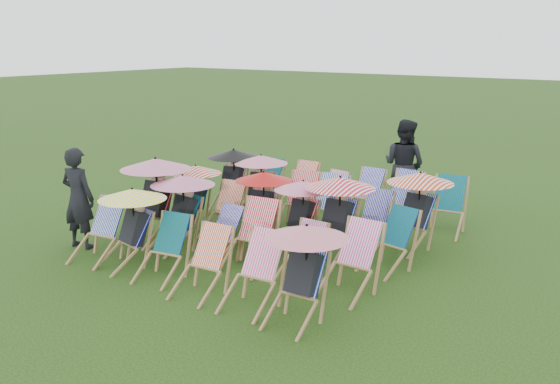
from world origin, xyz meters
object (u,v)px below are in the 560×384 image
Objects in this scene: person_left at (78,198)px; deckchair_29 at (446,206)px; deckchair_5 at (299,273)px; deckchair_0 at (98,231)px; person_rear at (404,165)px.

deckchair_29 is at bearing -147.09° from person_left.
deckchair_5 is at bearing 167.07° from person_left.
person_left is at bearing 154.53° from deckchair_0.
deckchair_29 is 0.54× the size of person_rear.
deckchair_0 is 0.95× the size of deckchair_29.
person_left is 0.92× the size of person_rear.
deckchair_5 is 0.67× the size of person_rear.
deckchair_0 is 6.31m from person_rear.
person_rear is at bearing 99.47° from deckchair_5.
deckchair_0 is at bearing 176.75° from deckchair_5.
deckchair_5 reaches higher than deckchair_29.
deckchair_5 is (3.92, -0.03, 0.18)m from deckchair_0.
person_rear is at bearing 132.33° from deckchair_29.
deckchair_0 is 0.56× the size of person_left.
deckchair_29 is (0.10, 4.65, -0.16)m from deckchair_5.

